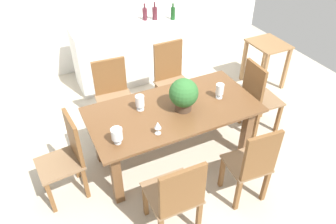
# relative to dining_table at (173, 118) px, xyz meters

# --- Properties ---
(ground_plane) EXTENTS (7.04, 7.04, 0.00)m
(ground_plane) POSITION_rel_dining_table_xyz_m (0.00, 0.08, -0.61)
(ground_plane) COLOR #BCB29E
(dining_table) EXTENTS (1.93, 0.96, 0.75)m
(dining_table) POSITION_rel_dining_table_xyz_m (0.00, 0.00, 0.00)
(dining_table) COLOR brown
(dining_table) RESTS_ON ground
(chair_near_left) EXTENTS (0.48, 0.48, 0.98)m
(chair_near_left) POSITION_rel_dining_table_xyz_m (-0.44, -0.95, -0.07)
(chair_near_left) COLOR brown
(chair_near_left) RESTS_ON ground
(chair_far_left) EXTENTS (0.50, 0.46, 0.96)m
(chair_far_left) POSITION_rel_dining_table_xyz_m (-0.43, 0.94, -0.07)
(chair_far_left) COLOR brown
(chair_far_left) RESTS_ON ground
(chair_foot_end) EXTENTS (0.45, 0.45, 1.03)m
(chair_foot_end) POSITION_rel_dining_table_xyz_m (1.22, 0.01, -0.05)
(chair_foot_end) COLOR brown
(chair_foot_end) RESTS_ON ground
(chair_near_right) EXTENTS (0.44, 0.44, 1.00)m
(chair_near_right) POSITION_rel_dining_table_xyz_m (0.43, -0.94, -0.06)
(chair_near_right) COLOR brown
(chair_near_right) RESTS_ON ground
(chair_far_right) EXTENTS (0.47, 0.42, 1.04)m
(chair_far_right) POSITION_rel_dining_table_xyz_m (0.43, 0.94, -0.04)
(chair_far_right) COLOR brown
(chair_far_right) RESTS_ON ground
(chair_head_end) EXTENTS (0.48, 0.45, 0.99)m
(chair_head_end) POSITION_rel_dining_table_xyz_m (-1.22, 0.01, -0.07)
(chair_head_end) COLOR brown
(chair_head_end) RESTS_ON ground
(flower_centerpiece) EXTENTS (0.32, 0.32, 0.38)m
(flower_centerpiece) POSITION_rel_dining_table_xyz_m (0.10, -0.06, 0.34)
(flower_centerpiece) COLOR #4C3828
(flower_centerpiece) RESTS_ON dining_table
(crystal_vase_left) EXTENTS (0.09, 0.09, 0.18)m
(crystal_vase_left) POSITION_rel_dining_table_xyz_m (0.58, -0.04, 0.25)
(crystal_vase_left) COLOR silver
(crystal_vase_left) RESTS_ON dining_table
(crystal_vase_center_near) EXTENTS (0.10, 0.10, 0.18)m
(crystal_vase_center_near) POSITION_rel_dining_table_xyz_m (-0.34, 0.15, 0.25)
(crystal_vase_center_near) COLOR silver
(crystal_vase_center_near) RESTS_ON dining_table
(crystal_vase_right) EXTENTS (0.12, 0.12, 0.18)m
(crystal_vase_right) POSITION_rel_dining_table_xyz_m (-0.75, -0.27, 0.25)
(crystal_vase_right) COLOR silver
(crystal_vase_right) RESTS_ON dining_table
(wine_glass) EXTENTS (0.07, 0.07, 0.15)m
(wine_glass) POSITION_rel_dining_table_xyz_m (-0.33, -0.31, 0.24)
(wine_glass) COLOR silver
(wine_glass) RESTS_ON dining_table
(kitchen_counter) EXTENTS (1.74, 0.58, 0.99)m
(kitchen_counter) POSITION_rel_dining_table_xyz_m (0.19, 2.00, -0.12)
(kitchen_counter) COLOR silver
(kitchen_counter) RESTS_ON ground
(wine_bottle_tall) EXTENTS (0.08, 0.08, 0.26)m
(wine_bottle_tall) POSITION_rel_dining_table_xyz_m (0.50, 2.00, 0.47)
(wine_bottle_tall) COLOR #511E28
(wine_bottle_tall) RESTS_ON kitchen_counter
(wine_bottle_dark) EXTENTS (0.08, 0.08, 0.28)m
(wine_bottle_dark) POSITION_rel_dining_table_xyz_m (0.64, 1.95, 0.48)
(wine_bottle_dark) COLOR #511E28
(wine_bottle_dark) RESTS_ON kitchen_counter
(wine_bottle_amber) EXTENTS (0.07, 0.07, 0.25)m
(wine_bottle_amber) POSITION_rel_dining_table_xyz_m (0.90, 1.83, 0.48)
(wine_bottle_amber) COLOR #194C1E
(wine_bottle_amber) RESTS_ON kitchen_counter
(side_table) EXTENTS (0.52, 0.59, 0.74)m
(side_table) POSITION_rel_dining_table_xyz_m (2.10, 0.88, -0.06)
(side_table) COLOR olive
(side_table) RESTS_ON ground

